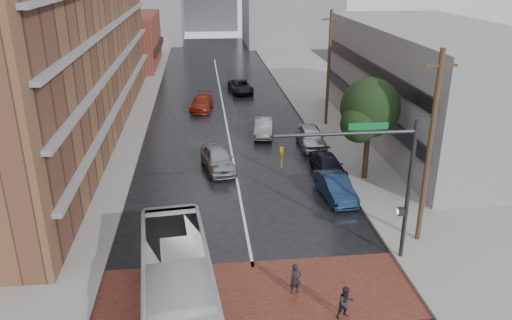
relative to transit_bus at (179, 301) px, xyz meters
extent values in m
plane|color=black|center=(3.27, 1.80, -1.61)|extent=(160.00, 160.00, 0.00)
cube|color=brown|center=(3.27, 2.30, -1.60)|extent=(14.00, 5.00, 0.02)
cube|color=gray|center=(-8.23, 26.80, -1.53)|extent=(9.00, 90.00, 0.15)
cube|color=gray|center=(14.77, 26.80, -1.53)|extent=(9.00, 90.00, 0.15)
cube|color=brown|center=(-8.73, 55.80, 1.89)|extent=(8.00, 16.00, 7.00)
cube|color=gray|center=(19.77, 21.80, 2.89)|extent=(11.00, 26.00, 9.00)
cylinder|color=#332319|center=(11.77, 13.80, 0.39)|extent=(0.36, 0.36, 4.00)
sphere|color=black|center=(11.77, 13.80, 3.39)|extent=(3.80, 3.80, 3.80)
sphere|color=black|center=(10.87, 13.00, 2.59)|extent=(2.40, 2.40, 2.40)
sphere|color=black|center=(12.57, 14.60, 2.79)|extent=(2.60, 2.60, 2.60)
cylinder|color=#2D2D33|center=(10.57, 4.30, 1.99)|extent=(0.20, 0.20, 7.20)
cylinder|color=#2D2D33|center=(7.37, 4.30, 4.99)|extent=(6.40, 0.16, 0.16)
imported|color=gold|center=(4.57, 4.30, 3.99)|extent=(0.20, 0.16, 1.00)
cube|color=#0C5926|center=(8.37, 4.30, 5.29)|extent=(1.80, 0.05, 0.30)
cube|color=#2D2D33|center=(10.32, 4.30, 0.99)|extent=(0.30, 0.30, 0.35)
cylinder|color=#473321|center=(12.07, 5.80, 3.39)|extent=(0.26, 0.26, 10.00)
cube|color=#473321|center=(12.07, 5.80, 7.59)|extent=(1.60, 0.12, 0.12)
cylinder|color=#473321|center=(12.07, 25.80, 3.39)|extent=(0.26, 0.26, 10.00)
cube|color=#473321|center=(12.07, 25.80, 7.59)|extent=(1.60, 0.12, 0.12)
imported|color=silver|center=(0.00, 0.00, 0.00)|extent=(3.82, 11.75, 3.22)
imported|color=black|center=(4.90, 2.12, -0.88)|extent=(0.61, 0.48, 1.46)
imported|color=black|center=(6.64, 0.30, -0.87)|extent=(0.82, 0.70, 1.47)
imported|color=#929599|center=(2.09, 16.64, -0.79)|extent=(2.70, 5.03, 1.63)
imported|color=#A2A3A9|center=(6.21, 23.67, -0.91)|extent=(2.09, 4.38, 1.39)
imported|color=maroon|center=(1.12, 32.12, -0.92)|extent=(2.61, 4.98, 1.38)
imported|color=black|center=(5.51, 38.70, -0.93)|extent=(2.83, 5.11, 1.35)
imported|color=#132442|center=(9.09, 11.25, -0.88)|extent=(1.90, 4.52, 1.45)
imported|color=black|center=(9.57, 14.99, -0.97)|extent=(2.04, 4.49, 1.27)
imported|color=#B5B8BE|center=(9.57, 20.50, -0.79)|extent=(2.04, 4.83, 1.63)
camera|label=1|loc=(1.17, -15.83, 11.98)|focal=35.00mm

